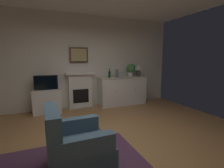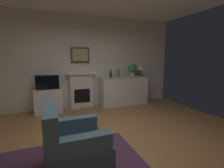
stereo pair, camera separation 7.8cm
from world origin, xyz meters
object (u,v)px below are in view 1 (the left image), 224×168
object	(u,v)px
wine_glass_right	(126,73)
framed_picture	(79,55)
sideboard_cabinet	(123,91)
wine_bottle	(109,74)
vase_decorative	(117,73)
armchair	(75,146)
fireplace_unit	(80,90)
tv_set	(46,83)
wine_glass_left	(120,73)
tv_cabinet	(47,101)
table_lamp	(139,68)
wine_glass_center	(123,73)
potted_plant_small	(131,69)

from	to	relation	value
wine_glass_right	framed_picture	bearing A→B (deg)	172.11
sideboard_cabinet	wine_bottle	xyz separation A→B (m)	(-0.47, 0.01, 0.57)
vase_decorative	armchair	world-z (taller)	vase_decorative
fireplace_unit	framed_picture	distance (m)	1.09
sideboard_cabinet	wine_glass_right	distance (m)	0.60
sideboard_cabinet	wine_bottle	bearing A→B (deg)	178.89
wine_bottle	tv_set	bearing A→B (deg)	-179.47
framed_picture	wine_glass_left	xyz separation A→B (m)	(1.31, -0.20, -0.59)
wine_bottle	tv_cabinet	xyz separation A→B (m)	(-1.89, 0.01, -0.70)
framed_picture	table_lamp	bearing A→B (deg)	-6.40
fireplace_unit	wine_glass_center	xyz separation A→B (m)	(1.42, -0.15, 0.50)
framed_picture	wine_glass_left	size ratio (longest dim) A/B	3.33
wine_glass_left	potted_plant_small	bearing A→B (deg)	2.86
tv_cabinet	armchair	size ratio (longest dim) A/B	0.82
armchair	potted_plant_small	bearing A→B (deg)	49.60
wine_bottle	wine_glass_right	distance (m)	0.61
framed_picture	tv_set	xyz separation A→B (m)	(-0.97, -0.23, -0.77)
fireplace_unit	wine_glass_center	size ratio (longest dim) A/B	6.67
wine_glass_right	potted_plant_small	xyz separation A→B (m)	(0.18, 0.03, 0.13)
wine_glass_right	potted_plant_small	size ratio (longest dim) A/B	0.38
fireplace_unit	tv_set	distance (m)	1.04
wine_bottle	potted_plant_small	world-z (taller)	potted_plant_small
tv_cabinet	wine_glass_center	bearing A→B (deg)	0.20
wine_glass_left	wine_glass_center	size ratio (longest dim) A/B	1.00
wine_glass_center	wine_glass_right	bearing A→B (deg)	-6.47
potted_plant_small	vase_decorative	bearing A→B (deg)	-170.33
sideboard_cabinet	framed_picture	bearing A→B (deg)	170.88
wine_bottle	vase_decorative	xyz separation A→B (m)	(0.24, -0.06, 0.03)
tv_set	wine_glass_left	bearing A→B (deg)	0.84
wine_bottle	wine_glass_left	bearing A→B (deg)	2.34
vase_decorative	tv_set	size ratio (longest dim) A/B	0.45
table_lamp	wine_bottle	bearing A→B (deg)	179.51
armchair	wine_glass_center	bearing A→B (deg)	53.03
sideboard_cabinet	potted_plant_small	xyz separation A→B (m)	(0.32, 0.05, 0.72)
fireplace_unit	wine_glass_center	distance (m)	1.51
fireplace_unit	table_lamp	distance (m)	2.10
table_lamp	potted_plant_small	distance (m)	0.28
tv_cabinet	sideboard_cabinet	bearing A→B (deg)	-0.36
wine_bottle	tv_cabinet	bearing A→B (deg)	179.82
wine_bottle	vase_decorative	bearing A→B (deg)	-14.08
fireplace_unit	potted_plant_small	xyz separation A→B (m)	(1.71, -0.13, 0.64)
potted_plant_small	wine_bottle	bearing A→B (deg)	-177.40
fireplace_unit	sideboard_cabinet	size ratio (longest dim) A/B	0.69
vase_decorative	wine_glass_left	bearing A→B (deg)	25.57
wine_glass_left	wine_glass_right	bearing A→B (deg)	-3.78
sideboard_cabinet	table_lamp	world-z (taller)	table_lamp
potted_plant_small	armchair	bearing A→B (deg)	-130.40
tv_cabinet	vase_decorative	bearing A→B (deg)	-1.75
wine_glass_left	tv_set	xyz separation A→B (m)	(-2.28, -0.03, -0.17)
framed_picture	wine_glass_center	distance (m)	1.55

